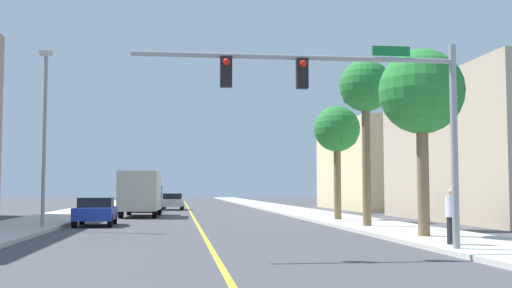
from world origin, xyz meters
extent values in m
plane|color=#47474C|center=(0.00, 42.00, 0.00)|extent=(192.00, 192.00, 0.00)
cube|color=beige|center=(-8.33, 42.00, 0.07)|extent=(4.00, 168.00, 0.15)
cube|color=beige|center=(8.33, 42.00, 0.07)|extent=(4.00, 168.00, 0.15)
cube|color=yellow|center=(0.00, 42.00, 0.00)|extent=(0.16, 144.00, 0.01)
cube|color=beige|center=(18.45, 50.54, 3.84)|extent=(10.42, 17.26, 7.68)
cylinder|color=gray|center=(6.73, 11.64, 3.04)|extent=(0.20, 0.20, 5.78)
cylinder|color=gray|center=(2.21, 11.64, 5.45)|extent=(9.04, 0.14, 0.14)
cube|color=black|center=(2.36, 11.64, 5.00)|extent=(0.32, 0.24, 0.84)
sphere|color=red|center=(2.36, 11.50, 5.25)|extent=(0.20, 0.20, 0.20)
cube|color=black|center=(0.26, 11.64, 5.00)|extent=(0.32, 0.24, 0.84)
sphere|color=red|center=(0.26, 11.50, 5.25)|extent=(0.20, 0.20, 0.20)
cube|color=#147233|center=(4.93, 11.64, 5.70)|extent=(1.10, 0.04, 0.28)
cylinder|color=gray|center=(-6.83, 23.20, 3.90)|extent=(0.16, 0.16, 7.50)
cube|color=beige|center=(-6.83, 23.20, 7.80)|extent=(0.56, 0.28, 0.20)
cylinder|color=brown|center=(7.69, 16.41, 2.74)|extent=(0.42, 0.42, 5.18)
sphere|color=#287F33|center=(7.69, 16.41, 5.33)|extent=(3.07, 3.07, 3.07)
cone|color=#287F33|center=(8.60, 16.28, 5.13)|extent=(0.64, 1.78, 1.30)
cone|color=#287F33|center=(8.13, 17.22, 5.13)|extent=(1.41, 1.01, 1.58)
cone|color=#287F33|center=(7.15, 17.17, 5.13)|extent=(1.38, 1.15, 1.58)
cone|color=#287F33|center=(6.77, 16.40, 5.13)|extent=(0.45, 1.26, 1.45)
cone|color=#287F33|center=(7.37, 15.55, 5.13)|extent=(1.46, 0.89, 1.32)
cone|color=#287F33|center=(8.10, 15.59, 5.13)|extent=(1.69, 1.17, 1.42)
cylinder|color=brown|center=(7.54, 22.80, 3.36)|extent=(0.39, 0.39, 6.42)
sphere|color=#287F33|center=(7.54, 22.80, 6.57)|extent=(2.40, 2.40, 2.40)
cone|color=#287F33|center=(8.26, 22.77, 6.37)|extent=(0.48, 1.14, 1.12)
cone|color=#287F33|center=(8.00, 23.36, 6.37)|extent=(1.13, 1.02, 1.19)
cone|color=#287F33|center=(7.20, 23.44, 6.37)|extent=(1.11, 0.80, 1.44)
cone|color=#287F33|center=(6.82, 22.73, 6.37)|extent=(0.53, 1.26, 1.33)
cone|color=#287F33|center=(7.22, 22.15, 6.37)|extent=(1.35, 0.96, 1.20)
cone|color=#287F33|center=(7.84, 22.14, 6.37)|extent=(1.32, 0.91, 1.11)
cylinder|color=brown|center=(7.80, 29.19, 2.67)|extent=(0.40, 0.40, 5.03)
sphere|color=#287F33|center=(7.80, 29.19, 5.18)|extent=(2.57, 2.57, 2.57)
cone|color=#287F33|center=(8.56, 29.10, 4.98)|extent=(0.54, 1.26, 1.44)
cone|color=#287F33|center=(7.93, 29.94, 4.98)|extent=(1.06, 0.57, 1.28)
cone|color=#287F33|center=(7.26, 29.73, 4.98)|extent=(1.12, 1.11, 1.31)
cone|color=#287F33|center=(7.16, 28.75, 4.98)|extent=(1.05, 1.34, 1.26)
cone|color=#287F33|center=(8.12, 28.49, 4.98)|extent=(1.37, 0.91, 1.46)
cube|color=red|center=(-3.67, 46.34, 0.60)|extent=(1.92, 4.20, 0.55)
cube|color=black|center=(-3.66, 46.06, 1.09)|extent=(1.64, 1.95, 0.43)
cylinder|color=black|center=(-4.51, 47.83, 0.32)|extent=(0.24, 0.65, 0.64)
cylinder|color=black|center=(-2.92, 47.89, 0.32)|extent=(0.24, 0.65, 0.64)
cylinder|color=black|center=(-4.41, 44.80, 0.32)|extent=(0.24, 0.65, 0.64)
cylinder|color=black|center=(-2.82, 44.85, 0.32)|extent=(0.24, 0.65, 0.64)
cube|color=#1E389E|center=(-5.03, 26.84, 0.62)|extent=(1.91, 4.02, 0.60)
cube|color=black|center=(-5.03, 26.90, 1.16)|extent=(1.65, 1.81, 0.47)
cylinder|color=black|center=(-4.18, 25.41, 0.32)|extent=(0.23, 0.64, 0.64)
cylinder|color=black|center=(-5.82, 25.37, 0.32)|extent=(0.23, 0.64, 0.64)
cylinder|color=black|center=(-4.24, 28.30, 0.32)|extent=(0.23, 0.64, 0.64)
cylinder|color=black|center=(-5.88, 28.26, 0.32)|extent=(0.23, 0.64, 0.64)
cube|color=#BCBCC1|center=(-1.43, 50.99, 0.62)|extent=(2.01, 4.34, 0.61)
cube|color=black|center=(-1.43, 51.06, 1.18)|extent=(1.69, 2.14, 0.51)
cylinder|color=black|center=(-2.17, 52.61, 0.32)|extent=(0.25, 0.65, 0.64)
cylinder|color=black|center=(-0.55, 52.54, 0.32)|extent=(0.25, 0.65, 0.64)
cylinder|color=black|center=(-2.31, 49.44, 0.32)|extent=(0.25, 0.65, 0.64)
cylinder|color=black|center=(-0.69, 49.37, 0.32)|extent=(0.25, 0.65, 0.64)
cube|color=#194799|center=(-3.33, 40.01, 1.25)|extent=(2.46, 2.06, 1.60)
cube|color=beige|center=(-3.43, 36.46, 1.69)|extent=(2.55, 5.19, 2.48)
cylinder|color=black|center=(-4.38, 40.05, 0.45)|extent=(0.31, 0.91, 0.90)
cylinder|color=black|center=(-2.28, 39.98, 0.45)|extent=(0.31, 0.91, 0.90)
cylinder|color=black|center=(-4.52, 35.21, 0.45)|extent=(0.31, 0.91, 0.90)
cylinder|color=black|center=(-2.42, 35.15, 0.45)|extent=(0.31, 0.91, 0.90)
cylinder|color=black|center=(7.21, 12.97, 0.56)|extent=(0.32, 0.32, 0.81)
cylinder|color=silver|center=(7.21, 12.97, 1.29)|extent=(0.38, 0.38, 0.64)
sphere|color=tan|center=(7.21, 12.97, 1.72)|extent=(0.22, 0.22, 0.22)
camera|label=1|loc=(-1.03, -5.57, 1.80)|focal=44.89mm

